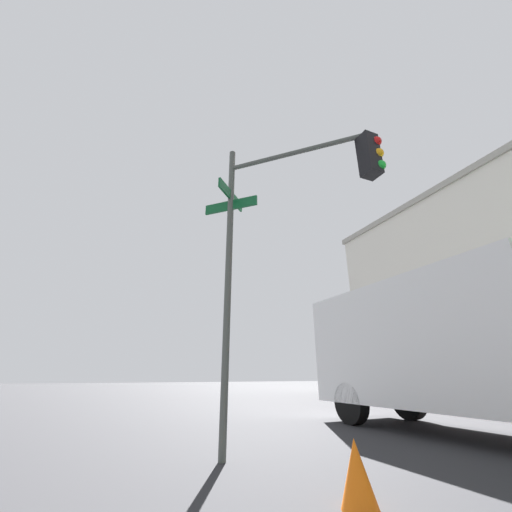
# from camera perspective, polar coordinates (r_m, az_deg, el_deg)

# --- Properties ---
(traffic_signal_near) EXTENTS (2.43, 2.46, 5.55)m
(traffic_signal_near) POSITION_cam_1_polar(r_m,az_deg,el_deg) (5.57, 6.61, 8.64)
(traffic_signal_near) COLOR #474C47
(traffic_signal_near) RESTS_ON ground_plane
(box_truck_second) EXTENTS (8.38, 2.60, 3.34)m
(box_truck_second) POSITION_cam_1_polar(r_m,az_deg,el_deg) (8.14, 35.63, -12.63)
(box_truck_second) COLOR #19592D
(box_truck_second) RESTS_ON ground_plane
(traffic_cone) EXTENTS (0.36, 0.36, 0.60)m
(traffic_cone) POSITION_cam_1_polar(r_m,az_deg,el_deg) (3.78, 18.23, -33.93)
(traffic_cone) COLOR orange
(traffic_cone) RESTS_ON ground_plane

